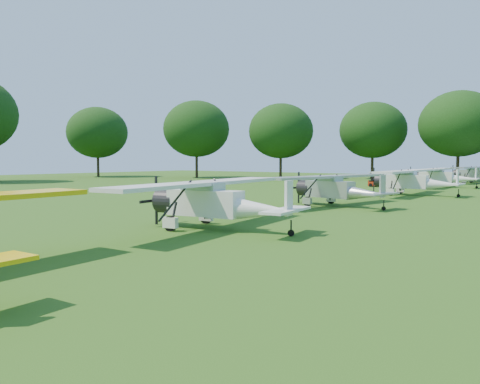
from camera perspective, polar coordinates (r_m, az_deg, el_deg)
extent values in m
plane|color=#265014|center=(21.08, -4.59, -4.45)|extent=(160.00, 160.00, 0.00)
cylinder|color=black|center=(73.97, 25.01, 3.06)|extent=(0.44, 0.44, 4.74)
ellipsoid|color=black|center=(74.14, 25.14, 7.54)|extent=(11.05, 11.05, 9.39)
cylinder|color=black|center=(77.52, 15.81, 3.22)|extent=(0.44, 0.44, 4.49)
ellipsoid|color=black|center=(77.66, 15.89, 7.27)|extent=(10.47, 10.47, 8.90)
cylinder|color=black|center=(75.92, 4.97, 3.33)|extent=(0.44, 0.44, 4.44)
ellipsoid|color=black|center=(76.05, 5.00, 7.42)|extent=(10.36, 10.36, 8.80)
cylinder|color=black|center=(79.64, -5.31, 3.47)|extent=(0.44, 0.44, 4.77)
ellipsoid|color=black|center=(79.80, -5.33, 7.67)|extent=(11.14, 11.14, 9.47)
cylinder|color=black|center=(87.30, -16.92, 3.29)|extent=(0.44, 0.44, 4.56)
ellipsoid|color=black|center=(87.43, -16.99, 6.94)|extent=(10.64, 10.64, 9.04)
cube|color=white|center=(20.89, -4.28, -1.34)|extent=(3.62, 1.50, 1.15)
cone|color=white|center=(19.41, 2.99, -2.23)|extent=(3.18, 1.39, 0.99)
cube|color=#8CA5B2|center=(20.91, -4.54, 0.32)|extent=(1.88, 1.24, 0.60)
cylinder|color=black|center=(22.13, -8.76, -1.08)|extent=(1.13, 1.26, 1.14)
cube|color=black|center=(22.58, -10.17, -0.99)|extent=(0.08, 0.14, 2.31)
cube|color=white|center=(20.89, -4.54, 1.07)|extent=(3.13, 11.75, 0.15)
cube|color=white|center=(18.89, 5.97, -0.75)|extent=(0.19, 0.61, 1.43)
cube|color=white|center=(18.98, 5.65, -2.22)|extent=(1.34, 3.17, 0.10)
cylinder|color=black|center=(20.40, -8.49, -3.83)|extent=(0.68, 0.26, 0.66)
cylinder|color=black|center=(22.60, -4.16, -3.04)|extent=(0.68, 0.26, 0.66)
cylinder|color=black|center=(19.01, 6.24, -4.99)|extent=(0.27, 0.12, 0.26)
cube|color=#B6B6BA|center=(31.72, 10.88, 0.33)|extent=(3.48, 1.53, 1.10)
cone|color=#B6B6BA|center=(30.15, 15.24, -0.23)|extent=(3.06, 1.41, 0.95)
cube|color=#8CA5B2|center=(31.75, 10.74, 1.38)|extent=(1.82, 1.23, 0.58)
cylinder|color=black|center=(32.93, 8.08, 0.49)|extent=(1.11, 1.23, 1.09)
cube|color=black|center=(33.36, 7.16, 0.55)|extent=(0.08, 0.13, 2.21)
cube|color=#B6B6BA|center=(31.74, 10.75, 1.85)|extent=(3.32, 11.23, 0.15)
cube|color=#B6B6BA|center=(29.58, 16.99, 0.68)|extent=(0.20, 0.59, 1.37)
cube|color=#B6B6BA|center=(29.67, 16.79, -0.22)|extent=(1.36, 3.05, 0.09)
cylinder|color=black|center=(31.25, 8.20, -1.14)|extent=(0.65, 0.27, 0.63)
cylinder|color=black|center=(33.33, 11.03, -0.86)|extent=(0.65, 0.27, 0.63)
cylinder|color=black|center=(29.64, 17.11, -1.93)|extent=(0.26, 0.12, 0.25)
cube|color=white|center=(43.08, 19.57, 1.21)|extent=(3.60, 1.17, 1.17)
cone|color=white|center=(42.34, 23.48, 0.84)|extent=(3.16, 1.10, 1.00)
cube|color=#8CA5B2|center=(43.08, 19.45, 2.03)|extent=(1.82, 1.08, 0.61)
cylinder|color=black|center=(43.71, 16.90, 1.31)|extent=(1.04, 1.19, 1.16)
cube|color=black|center=(43.95, 16.01, 1.34)|extent=(0.07, 0.14, 2.34)
cube|color=white|center=(43.08, 19.46, 2.40)|extent=(1.99, 11.88, 0.16)
cube|color=white|center=(42.10, 24.99, 1.54)|extent=(0.13, 0.62, 1.45)
cube|color=white|center=(42.14, 24.82, 0.86)|extent=(1.05, 3.15, 0.10)
cylinder|color=black|center=(42.05, 17.85, 0.05)|extent=(0.67, 0.20, 0.67)
cylinder|color=black|center=(44.71, 18.95, 0.25)|extent=(0.67, 0.20, 0.67)
cylinder|color=black|center=(42.15, 25.08, -0.40)|extent=(0.27, 0.10, 0.27)
cube|color=white|center=(56.40, 22.77, 1.70)|extent=(3.51, 1.21, 1.14)
cone|color=white|center=(55.89, 25.71, 1.43)|extent=(3.08, 1.13, 0.97)
cube|color=#8CA5B2|center=(56.41, 22.68, 2.31)|extent=(1.78, 1.09, 0.60)
cylinder|color=black|center=(56.86, 20.75, 1.77)|extent=(1.03, 1.18, 1.13)
cube|color=black|center=(57.03, 20.06, 1.79)|extent=(0.07, 0.13, 2.27)
cube|color=white|center=(56.40, 22.69, 2.58)|extent=(2.17, 11.54, 0.15)
cube|color=white|center=(55.71, 26.82, 1.95)|extent=(0.14, 0.60, 1.41)
cube|color=white|center=(55.74, 26.70, 1.45)|extent=(1.08, 3.08, 0.10)
cylinder|color=black|center=(55.30, 21.59, 0.85)|extent=(0.66, 0.21, 0.65)
cylinder|color=black|center=(57.94, 22.19, 0.96)|extent=(0.66, 0.21, 0.65)
cylinder|color=black|center=(55.75, 26.89, 0.52)|extent=(0.26, 0.10, 0.26)
cube|color=#B6B6BA|center=(68.37, 26.71, 1.95)|extent=(3.65, 1.53, 1.16)
cube|color=#8CA5B2|center=(68.39, 26.64, 2.47)|extent=(1.89, 1.25, 0.61)
cylinder|color=black|center=(69.07, 25.06, 2.02)|extent=(1.14, 1.28, 1.15)
cube|color=black|center=(69.33, 24.50, 2.04)|extent=(0.08, 0.14, 2.32)
cube|color=#B6B6BA|center=(68.39, 26.64, 2.70)|extent=(3.20, 11.83, 0.15)
cylinder|color=black|center=(67.39, 25.60, 1.26)|extent=(0.68, 0.27, 0.66)
cylinder|color=black|center=(69.99, 26.37, 1.32)|extent=(0.68, 0.27, 0.66)
cube|color=red|center=(55.07, 16.45, 1.04)|extent=(2.10, 1.33, 0.63)
cube|color=black|center=(55.12, 16.19, 1.42)|extent=(0.93, 1.09, 0.40)
cube|color=white|center=(55.03, 16.48, 2.32)|extent=(2.02, 1.41, 0.07)
cylinder|color=black|center=(54.70, 15.63, 0.82)|extent=(0.41, 0.18, 0.39)
cylinder|color=black|center=(55.78, 15.91, 0.87)|extent=(0.41, 0.18, 0.39)
cylinder|color=black|center=(54.39, 17.00, 0.77)|extent=(0.41, 0.18, 0.39)
cylinder|color=black|center=(55.47, 17.26, 0.83)|extent=(0.41, 0.18, 0.39)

